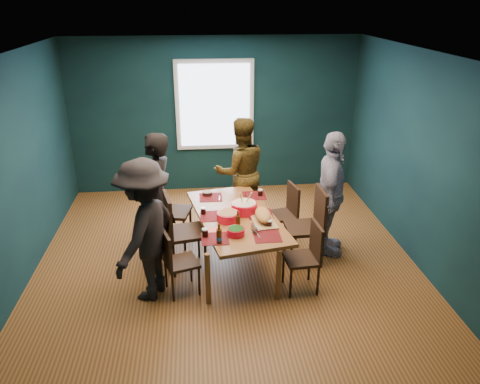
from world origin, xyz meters
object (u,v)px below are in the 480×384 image
object	(u,v)px
chair_left_mid	(178,226)
bowl_salad	(228,216)
person_far_left	(156,197)
chair_right_near	(308,252)
chair_left_far	(166,205)
cutting_board	(263,216)
chair_left_near	(175,258)
dining_table	(236,220)
person_right	(331,195)
person_back	(241,172)
person_near_left	(145,231)
bowl_dumpling	(244,207)
chair_right_mid	(312,221)
bowl_herbs	(236,231)
chair_right_far	(287,209)

from	to	relation	value
chair_left_mid	bowl_salad	bearing A→B (deg)	-19.86
person_far_left	chair_right_near	bearing A→B (deg)	86.07
chair_left_mid	chair_left_far	bearing A→B (deg)	92.98
chair_left_far	cutting_board	xyz separation A→B (m)	(1.24, -0.86, 0.18)
chair_left_near	cutting_board	size ratio (longest dim) A/B	1.24
person_far_left	bowl_salad	world-z (taller)	person_far_left
chair_right_near	dining_table	bearing A→B (deg)	135.56
chair_left_far	person_right	xyz separation A→B (m)	(2.21, -0.48, 0.27)
person_back	person_near_left	distance (m)	2.22
chair_right_near	bowl_dumpling	world-z (taller)	bowl_dumpling
person_far_left	cutting_board	size ratio (longest dim) A/B	2.60
person_right	chair_right_mid	bearing A→B (deg)	142.45
person_right	cutting_board	size ratio (longest dim) A/B	2.59
chair_right_mid	bowl_salad	bearing A→B (deg)	-176.17
chair_right_mid	bowl_dumpling	xyz separation A→B (m)	(-0.87, 0.12, 0.18)
chair_left_far	chair_left_near	size ratio (longest dim) A/B	1.22
person_back	cutting_board	size ratio (longest dim) A/B	2.52
bowl_dumpling	bowl_herbs	xyz separation A→B (m)	(-0.17, -0.61, -0.03)
chair_right_mid	chair_right_near	xyz separation A→B (m)	(-0.19, -0.63, -0.10)
cutting_board	chair_right_far	bearing A→B (deg)	53.11
bowl_dumpling	bowl_salad	bearing A→B (deg)	-135.89
person_far_left	bowl_dumpling	bearing A→B (deg)	102.26
chair_left_mid	dining_table	bearing A→B (deg)	-7.70
dining_table	bowl_salad	size ratio (longest dim) A/B	7.11
person_back	bowl_salad	world-z (taller)	person_back
chair_left_mid	chair_right_mid	size ratio (longest dim) A/B	1.01
person_near_left	cutting_board	distance (m)	1.46
cutting_board	person_near_left	bearing A→B (deg)	-169.46
person_far_left	bowl_salad	bearing A→B (deg)	87.32
chair_right_near	person_far_left	size ratio (longest dim) A/B	0.50
dining_table	cutting_board	world-z (taller)	cutting_board
person_near_left	bowl_salad	xyz separation A→B (m)	(0.97, 0.45, -0.08)
bowl_salad	bowl_dumpling	xyz separation A→B (m)	(0.23, 0.22, 0.01)
dining_table	chair_left_far	bearing A→B (deg)	133.37
chair_right_mid	person_near_left	bearing A→B (deg)	-166.49
person_far_left	person_right	size ratio (longest dim) A/B	1.01
chair_left_near	cutting_board	xyz separation A→B (m)	(1.10, 0.41, 0.29)
chair_right_mid	person_back	world-z (taller)	person_back
bowl_salad	bowl_dumpling	distance (m)	0.32
chair_right_mid	chair_right_far	bearing A→B (deg)	108.66
chair_right_mid	bowl_salad	size ratio (longest dim) A/B	3.67
chair_right_mid	person_right	xyz separation A→B (m)	(0.30, 0.22, 0.26)
dining_table	person_near_left	xyz separation A→B (m)	(-1.09, -0.60, 0.21)
person_far_left	bowl_herbs	world-z (taller)	person_far_left
person_far_left	chair_right_far	bearing A→B (deg)	121.50
bowl_salad	chair_left_near	bearing A→B (deg)	-145.34
person_far_left	chair_left_far	bearing A→B (deg)	-171.28
chair_right_near	bowl_salad	world-z (taller)	chair_right_near
chair_left_far	chair_right_far	world-z (taller)	chair_left_far
chair_right_near	person_right	bearing A→B (deg)	55.73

